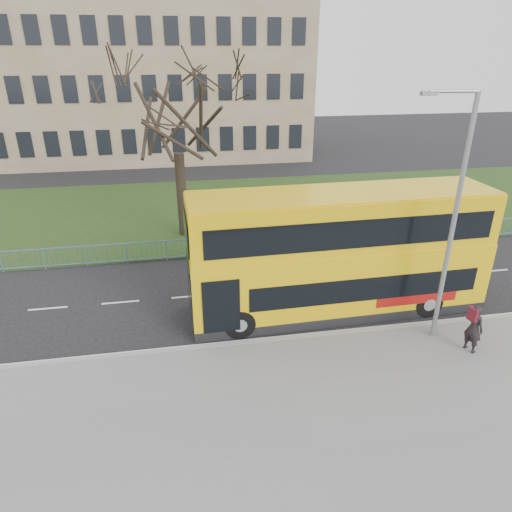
{
  "coord_description": "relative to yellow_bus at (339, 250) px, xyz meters",
  "views": [
    {
      "loc": [
        -3.16,
        -15.51,
        10.03
      ],
      "look_at": [
        -0.26,
        1.0,
        2.44
      ],
      "focal_mm": 32.0,
      "sensor_mm": 36.0,
      "label": 1
    }
  ],
  "objects": [
    {
      "name": "ground",
      "position": [
        -3.02,
        -0.39,
        -2.7
      ],
      "size": [
        120.0,
        120.0,
        0.0
      ],
      "primitive_type": "plane",
      "color": "black",
      "rests_on": "ground"
    },
    {
      "name": "bare_tree",
      "position": [
        -6.02,
        9.61,
        3.06
      ],
      "size": [
        7.96,
        7.96,
        11.38
      ],
      "primitive_type": null,
      "color": "black",
      "rests_on": "grass_verge"
    },
    {
      "name": "civic_building",
      "position": [
        -8.02,
        34.61,
        4.3
      ],
      "size": [
        30.0,
        15.0,
        14.0
      ],
      "primitive_type": "cube",
      "color": "#78634C",
      "rests_on": "ground"
    },
    {
      "name": "kerb",
      "position": [
        -3.02,
        -1.94,
        -2.63
      ],
      "size": [
        80.0,
        0.2,
        0.14
      ],
      "primitive_type": "cube",
      "color": "gray",
      "rests_on": "ground"
    },
    {
      "name": "yellow_bus",
      "position": [
        0.0,
        0.0,
        0.0
      ],
      "size": [
        12.09,
        3.14,
        5.04
      ],
      "rotation": [
        0.0,
        0.0,
        0.02
      ],
      "color": "#DFAF09",
      "rests_on": "ground"
    },
    {
      "name": "grass_verge",
      "position": [
        -3.02,
        13.91,
        -2.66
      ],
      "size": [
        80.0,
        15.4,
        0.08
      ],
      "primitive_type": "cube",
      "color": "#1B3312",
      "rests_on": "ground"
    },
    {
      "name": "guard_railing",
      "position": [
        -3.02,
        6.21,
        -2.15
      ],
      "size": [
        40.0,
        0.12,
        1.1
      ],
      "primitive_type": null,
      "color": "#6680B6",
      "rests_on": "ground"
    },
    {
      "name": "pedestrian",
      "position": [
        3.77,
        -3.79,
        -1.66
      ],
      "size": [
        0.66,
        0.79,
        1.84
      ],
      "primitive_type": "imported",
      "rotation": [
        0.0,
        0.0,
        1.96
      ],
      "color": "black",
      "rests_on": "pavement"
    },
    {
      "name": "street_lamp",
      "position": [
        2.86,
        -2.66,
        2.25
      ],
      "size": [
        1.87,
        0.35,
        8.82
      ],
      "rotation": [
        0.0,
        0.0,
        -0.09
      ],
      "color": "gray",
      "rests_on": "pavement"
    },
    {
      "name": "pavement",
      "position": [
        -3.02,
        -7.14,
        -2.64
      ],
      "size": [
        80.0,
        10.5,
        0.12
      ],
      "primitive_type": "cube",
      "color": "slate",
      "rests_on": "ground"
    }
  ]
}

